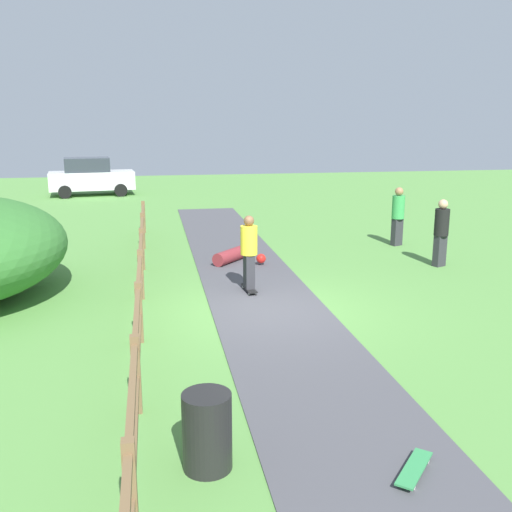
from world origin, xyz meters
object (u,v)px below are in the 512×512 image
bystander_black (441,230)px  skater_fallen (235,255)px  skateboard_loose (414,469)px  bystander_green (398,213)px  skater_riding (249,250)px  parked_car_white (91,177)px  trash_bin (207,431)px

bystander_black → skater_fallen: bearing=165.1°
skateboard_loose → bystander_black: 9.96m
skater_fallen → bystander_green: bearing=13.6°
skater_fallen → bystander_green: bystander_green is taller
skater_riding → bystander_green: (5.35, 4.13, 0.01)m
bystander_green → parked_car_white: size_ratio=0.41×
skater_fallen → trash_bin: bearing=-100.1°
trash_bin → parked_car_white: parked_car_white is taller
bystander_green → bystander_black: bystander_green is taller
skater_fallen → bystander_black: size_ratio=0.80×
skateboard_loose → bystander_black: bystander_black is taller
skateboard_loose → bystander_green: bystander_green is taller
parked_car_white → skater_fallen: bearing=-71.4°
skater_fallen → bystander_black: 5.54m
skater_riding → bystander_green: bearing=37.7°
trash_bin → bystander_black: (7.00, 8.12, 0.54)m
skater_riding → skater_fallen: size_ratio=1.21×
trash_bin → parked_car_white: size_ratio=0.21×
skateboard_loose → bystander_black: (4.77, 8.69, 0.91)m
skater_riding → bystander_green: 6.76m
bystander_green → skateboard_loose: bearing=-112.6°
skater_riding → parked_car_white: bearing=105.6°
skater_fallen → bystander_black: (5.30, -1.40, 0.79)m
skater_riding → parked_car_white: 19.07m
skater_fallen → bystander_green: (5.25, 1.27, 0.80)m
skateboard_loose → bystander_green: size_ratio=0.41×
trash_bin → bystander_black: bystander_black is taller
bystander_black → parked_car_white: bearing=121.9°
skateboard_loose → skater_riding: bearing=95.0°
trash_bin → skater_riding: 6.87m
trash_bin → skater_fallen: bearing=79.9°
skater_riding → parked_car_white: (-5.11, 18.37, -0.03)m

